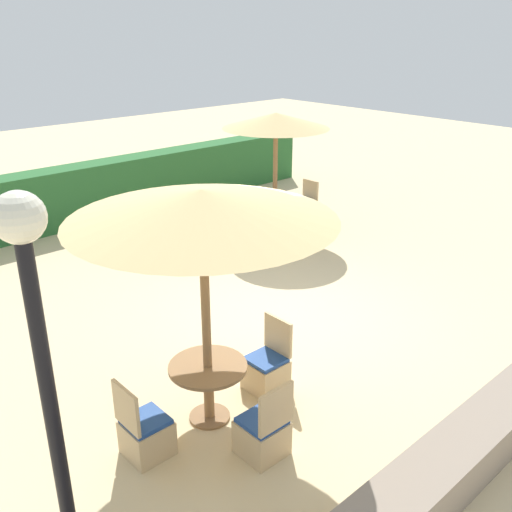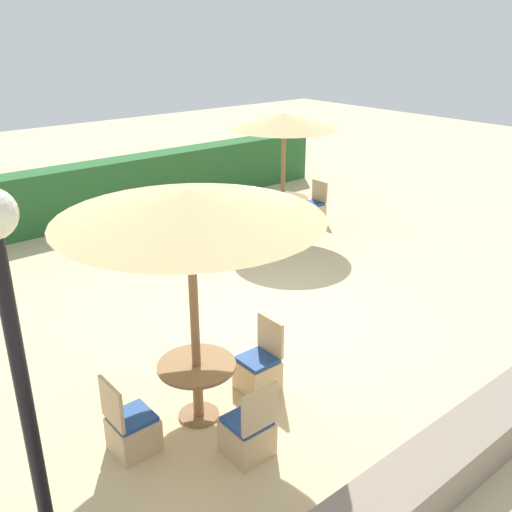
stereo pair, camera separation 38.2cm
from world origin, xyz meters
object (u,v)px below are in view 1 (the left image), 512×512
at_px(parasol_front_left, 202,206).
at_px(parasol_back_right, 276,121).
at_px(round_table_front_left, 208,379).
at_px(patio_chair_back_right_east, 304,209).
at_px(patio_chair_front_left_south, 263,434).
at_px(patio_chair_front_left_west, 145,434).
at_px(patio_chair_back_right_west, 244,229).
at_px(patio_chair_front_left_east, 267,370).
at_px(lamp_post, 37,324).
at_px(round_table_back_right, 275,204).

relative_size(parasol_front_left, parasol_back_right, 1.09).
distance_m(round_table_front_left, patio_chair_back_right_east, 7.46).
distance_m(patio_chair_front_left_south, patio_chair_front_left_west, 1.25).
bearing_deg(parasol_front_left, patio_chair_back_right_east, 34.54).
bearing_deg(patio_chair_back_right_east, patio_chair_back_right_west, 92.22).
bearing_deg(patio_chair_back_right_east, patio_chair_front_left_east, 129.05).
distance_m(lamp_post, patio_chair_front_left_south, 2.98).
bearing_deg(patio_chair_front_left_south, parasol_front_left, 93.16).
relative_size(patio_chair_front_left_east, patio_chair_back_right_east, 1.00).
distance_m(patio_chair_front_left_east, round_table_back_right, 6.00).
height_order(round_table_front_left, patio_chair_front_left_west, patio_chair_front_left_west).
relative_size(patio_chair_front_left_south, patio_chair_back_right_east, 1.00).
relative_size(patio_chair_front_left_south, parasol_back_right, 0.36).
bearing_deg(patio_chair_front_left_west, round_table_front_left, 91.50).
relative_size(lamp_post, patio_chair_front_left_east, 3.57).
bearing_deg(lamp_post, patio_chair_back_right_west, 38.29).
bearing_deg(parasol_back_right, patio_chair_front_left_west, -144.96).
distance_m(patio_chair_front_left_east, parasol_back_right, 6.36).
xyz_separation_m(lamp_post, patio_chair_front_left_south, (2.12, -0.09, -2.09)).
height_order(parasol_back_right, patio_chair_back_right_east, parasol_back_right).
relative_size(patio_chair_front_left_south, round_table_back_right, 0.83).
distance_m(round_table_front_left, patio_chair_front_left_west, 0.92).
distance_m(parasol_front_left, round_table_back_right, 6.95).
height_order(lamp_post, parasol_back_right, lamp_post).
xyz_separation_m(patio_chair_front_left_south, parasol_back_right, (5.10, 5.07, 2.15)).
bearing_deg(patio_chair_front_left_west, patio_chair_front_left_east, 90.15).
bearing_deg(round_table_back_right, patio_chair_front_left_east, -135.13).
distance_m(patio_chair_front_left_south, parasol_back_right, 7.51).
distance_m(patio_chair_back_right_east, patio_chair_back_right_west, 1.97).
bearing_deg(patio_chair_front_left_south, lamp_post, 177.61).
relative_size(patio_chair_back_right_east, patio_chair_back_right_west, 1.00).
xyz_separation_m(patio_chair_front_left_east, patio_chair_back_right_east, (5.24, 4.25, 0.00)).
height_order(parasol_front_left, round_table_back_right, parasol_front_left).
height_order(round_table_back_right, patio_chair_back_right_west, patio_chair_back_right_west).
distance_m(round_table_front_left, round_table_back_right, 6.65).
bearing_deg(parasol_back_right, round_table_back_right, 0.00).
bearing_deg(parasol_front_left, round_table_back_right, 39.23).
relative_size(parasol_back_right, patio_chair_back_right_east, 2.78).
bearing_deg(patio_chair_front_left_east, patio_chair_back_right_east, -50.95).
height_order(patio_chair_front_left_west, patio_chair_back_right_east, same).
xyz_separation_m(patio_chair_front_left_west, patio_chair_back_right_east, (7.02, 4.25, 0.00)).
height_order(round_table_front_left, patio_chair_back_right_west, patio_chair_back_right_west).
height_order(patio_chair_front_left_south, patio_chair_front_left_west, same).
bearing_deg(parasol_back_right, patio_chair_front_left_south, -135.17).
bearing_deg(patio_chair_back_right_west, patio_chair_front_left_west, -50.46).
bearing_deg(patio_chair_front_left_west, patio_chair_back_right_east, 121.19).
distance_m(round_table_front_left, patio_chair_back_right_west, 5.90).
bearing_deg(patio_chair_back_right_west, round_table_front_left, -45.19).
distance_m(patio_chair_front_left_west, round_table_back_right, 7.37).
bearing_deg(patio_chair_front_left_west, parasol_front_left, 91.50).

